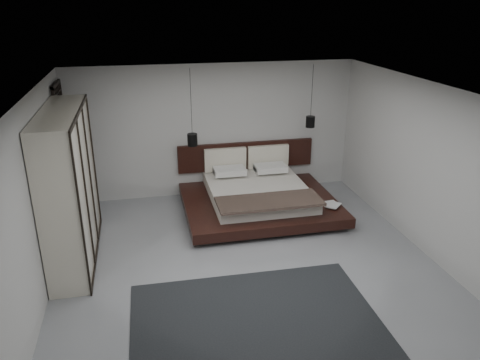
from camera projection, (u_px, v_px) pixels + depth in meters
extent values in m
plane|color=gray|center=(246.00, 261.00, 7.66)|extent=(6.00, 6.00, 0.00)
plane|color=white|center=(247.00, 90.00, 6.64)|extent=(6.00, 6.00, 0.00)
plane|color=#B4B4B2|center=(214.00, 131.00, 9.88)|extent=(6.00, 0.00, 6.00)
plane|color=#B4B4B2|center=(318.00, 294.00, 4.42)|extent=(6.00, 0.00, 6.00)
plane|color=#B4B4B2|center=(38.00, 198.00, 6.55)|extent=(0.00, 6.00, 6.00)
plane|color=#B4B4B2|center=(422.00, 167.00, 7.75)|extent=(0.00, 6.00, 6.00)
cube|color=black|center=(65.00, 152.00, 8.83)|extent=(0.05, 0.90, 2.60)
cube|color=black|center=(259.00, 210.00, 9.37)|extent=(2.34, 1.91, 0.09)
cube|color=black|center=(260.00, 204.00, 9.32)|extent=(2.98, 2.45, 0.19)
cube|color=beige|center=(258.00, 192.00, 9.37)|extent=(1.91, 2.13, 0.23)
cube|color=black|center=(269.00, 201.00, 8.57)|extent=(1.93, 0.74, 0.05)
cube|color=silver|center=(228.00, 171.00, 9.96)|extent=(0.66, 0.43, 0.13)
cube|color=silver|center=(269.00, 168.00, 10.14)|extent=(0.66, 0.43, 0.13)
cube|color=silver|center=(230.00, 171.00, 9.81)|extent=(0.66, 0.43, 0.13)
cube|color=silver|center=(271.00, 168.00, 9.98)|extent=(0.66, 0.43, 0.13)
cube|color=black|center=(246.00, 155.00, 10.20)|extent=(2.98, 0.08, 0.60)
cube|color=silver|center=(225.00, 160.00, 10.03)|extent=(0.90, 0.10, 0.50)
cube|color=silver|center=(268.00, 157.00, 10.22)|extent=(0.90, 0.10, 0.50)
imported|color=#99724C|center=(328.00, 204.00, 9.04)|extent=(0.23, 0.29, 0.03)
imported|color=#99724C|center=(327.00, 204.00, 9.00)|extent=(0.39, 0.39, 0.02)
cylinder|color=black|center=(191.00, 102.00, 8.94)|extent=(0.01, 0.01, 1.27)
cylinder|color=black|center=(192.00, 140.00, 9.21)|extent=(0.20, 0.20, 0.24)
cylinder|color=#FFE0B2|center=(193.00, 145.00, 9.25)|extent=(0.15, 0.15, 0.01)
cylinder|color=black|center=(312.00, 91.00, 9.39)|extent=(0.01, 0.01, 1.05)
cylinder|color=black|center=(310.00, 122.00, 9.62)|extent=(0.19, 0.19, 0.23)
cylinder|color=#FFE0B2|center=(310.00, 126.00, 9.65)|extent=(0.14, 0.14, 0.01)
cube|color=beige|center=(69.00, 187.00, 7.38)|extent=(0.57, 2.46, 2.46)
cube|color=black|center=(79.00, 111.00, 7.01)|extent=(0.03, 2.46, 0.06)
cube|color=black|center=(97.00, 251.00, 7.88)|extent=(0.03, 2.46, 0.06)
cube|color=black|center=(81.00, 219.00, 6.32)|extent=(0.03, 0.05, 2.46)
cube|color=black|center=(86.00, 195.00, 7.07)|extent=(0.03, 0.05, 2.46)
cube|color=black|center=(90.00, 177.00, 7.81)|extent=(0.03, 0.05, 2.46)
cube|color=black|center=(94.00, 161.00, 8.56)|extent=(0.03, 0.05, 2.46)
cube|color=black|center=(256.00, 322.00, 6.19)|extent=(3.32, 2.40, 0.01)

